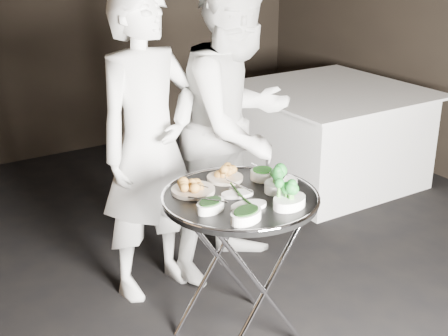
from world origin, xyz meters
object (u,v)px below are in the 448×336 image
waiter_left (149,146)px  waiter_right (238,125)px  serving_tray (240,198)px  dining_table (328,135)px  tray_stand (240,263)px

waiter_left → waiter_right: size_ratio=0.96×
serving_tray → waiter_right: size_ratio=0.41×
waiter_right → dining_table: bearing=11.9°
tray_stand → waiter_right: (0.45, 0.69, 0.49)m
tray_stand → waiter_right: waiter_right is taller
tray_stand → serving_tray: serving_tray is taller
tray_stand → dining_table: tray_stand is taller
serving_tray → waiter_left: 0.76m
serving_tray → waiter_right: 0.84m
tray_stand → waiter_right: bearing=56.9°
waiter_right → dining_table: 1.76m
waiter_left → tray_stand: bearing=-91.1°
waiter_left → serving_tray: bearing=-91.1°
waiter_right → tray_stand: bearing=-139.3°
waiter_left → waiter_right: waiter_right is taller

